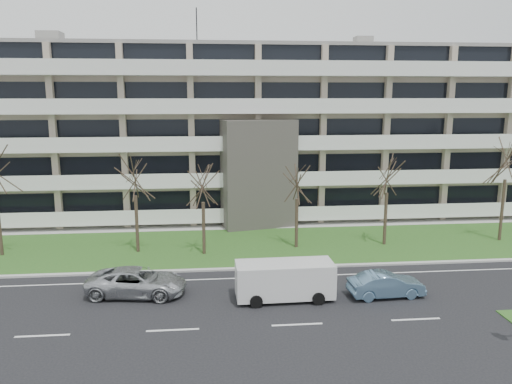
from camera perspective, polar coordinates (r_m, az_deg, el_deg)
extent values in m
plane|color=black|center=(25.22, 4.71, -14.87)|extent=(160.00, 160.00, 0.00)
cube|color=#28541C|center=(37.20, 1.18, -6.09)|extent=(90.00, 10.00, 0.06)
cube|color=#B2B2AD|center=(32.49, 2.21, -8.63)|extent=(90.00, 0.35, 0.12)
cube|color=#B2B2AD|center=(42.45, 0.31, -3.89)|extent=(90.00, 2.00, 0.08)
cube|color=white|center=(31.11, 2.58, -9.66)|extent=(90.00, 0.12, 0.01)
cube|color=tan|center=(48.10, -0.52, 6.91)|extent=(60.00, 12.00, 15.00)
cube|color=gray|center=(48.15, -0.54, 16.02)|extent=(60.50, 12.50, 0.30)
cube|color=#4C4742|center=(41.52, 0.32, 2.06)|extent=(6.39, 3.69, 9.00)
cube|color=black|center=(41.79, 0.35, -1.36)|extent=(4.92, 1.19, 3.50)
cube|color=gray|center=(49.99, -22.44, 15.90)|extent=(2.00, 2.00, 1.20)
cylinder|color=black|center=(48.17, -6.79, 18.16)|extent=(0.10, 0.10, 3.50)
cube|color=black|center=(42.92, 0.19, -0.90)|extent=(58.00, 0.10, 1.80)
cube|color=white|center=(42.60, 0.27, -3.06)|extent=(58.00, 1.40, 0.22)
cube|color=white|center=(41.83, 0.36, -2.48)|extent=(58.00, 0.08, 1.00)
cube|color=black|center=(42.40, 0.19, 3.07)|extent=(58.00, 0.10, 1.80)
cube|color=white|center=(41.97, 0.28, 0.92)|extent=(58.00, 1.40, 0.22)
cube|color=white|center=(41.23, 0.37, 1.58)|extent=(58.00, 0.08, 1.00)
cube|color=black|center=(42.08, 0.19, 7.12)|extent=(58.00, 0.10, 1.80)
cube|color=white|center=(41.54, 0.28, 4.99)|extent=(58.00, 1.40, 0.22)
cube|color=white|center=(40.84, 0.38, 5.73)|extent=(58.00, 0.08, 1.00)
cube|color=black|center=(41.98, 0.19, 11.21)|extent=(58.00, 0.10, 1.80)
cube|color=white|center=(41.33, 0.29, 9.13)|extent=(58.00, 1.40, 0.22)
cube|color=white|center=(40.66, 0.38, 9.94)|extent=(58.00, 0.08, 1.00)
cube|color=black|center=(42.09, 0.20, 15.30)|extent=(58.00, 0.10, 1.80)
cube|color=white|center=(41.33, 0.29, 13.29)|extent=(58.00, 1.40, 0.22)
cube|color=white|center=(40.71, 0.39, 14.17)|extent=(58.00, 0.08, 1.00)
imported|color=#B5B7BC|center=(29.00, -13.46, -9.95)|extent=(5.75, 3.23, 1.52)
imported|color=#658CAF|center=(28.95, 14.64, -10.21)|extent=(4.24, 1.70, 1.37)
cube|color=silver|center=(27.61, 3.28, -9.92)|extent=(5.33, 2.06, 1.86)
cube|color=black|center=(27.43, 3.29, -8.87)|extent=(4.94, 1.91, 0.69)
cube|color=silver|center=(28.18, 8.37, -9.91)|extent=(0.38, 1.87, 1.18)
cylinder|color=black|center=(26.79, 0.02, -12.40)|extent=(0.69, 0.26, 0.69)
cylinder|color=black|center=(28.59, -0.44, -10.84)|extent=(0.69, 0.26, 0.69)
cylinder|color=black|center=(27.34, 7.14, -11.99)|extent=(0.69, 0.26, 0.69)
cylinder|color=black|center=(29.11, 6.22, -10.50)|extent=(0.69, 0.26, 0.69)
cylinder|color=#382B21|center=(36.09, -13.46, -3.61)|extent=(0.24, 0.24, 4.10)
cylinder|color=#382B21|center=(34.89, -6.00, -4.17)|extent=(0.24, 0.24, 3.74)
cylinder|color=#382B21|center=(36.31, 4.66, -3.60)|extent=(0.24, 0.24, 3.67)
cylinder|color=#382B21|center=(38.05, 14.56, -3.01)|extent=(0.24, 0.24, 3.96)
cylinder|color=#382B21|center=(42.17, 26.30, -1.90)|extent=(0.24, 0.24, 4.75)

